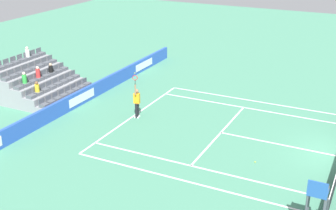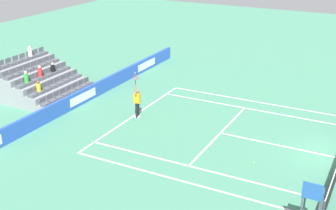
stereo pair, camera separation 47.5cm
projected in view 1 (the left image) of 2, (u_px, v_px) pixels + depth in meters
line_baseline at (135, 115)px, 27.16m from camera, size 10.97×0.10×0.01m
line_service at (221, 133)px, 24.90m from camera, size 8.23×0.10×0.01m
line_centre_service at (279, 144)px, 23.58m from camera, size 0.10×6.40×0.01m
line_singles_sideline_left at (200, 168)px, 21.29m from camera, size 0.10×11.89×0.01m
line_singles_sideline_right at (251, 109)px, 28.14m from camera, size 0.10×11.89×0.01m
line_doubles_sideline_left at (188, 182)px, 20.15m from camera, size 0.10×11.89×0.01m
line_doubles_sideline_right at (257, 101)px, 29.27m from camera, size 0.10×11.89×0.01m
line_centre_mark at (136, 115)px, 27.12m from camera, size 0.10×0.20×0.01m
sponsor_barrier at (81, 97)px, 28.61m from camera, size 24.18×0.22×0.95m
tennis_player at (137, 102)px, 26.52m from camera, size 0.53×0.40×2.85m
umpire_chair at (317, 198)px, 16.21m from camera, size 0.70×0.70×2.34m
stadium_stand at (36, 84)px, 29.96m from camera, size 4.96×4.75×3.00m
loose_tennis_ball at (255, 162)px, 21.76m from camera, size 0.07×0.07×0.07m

